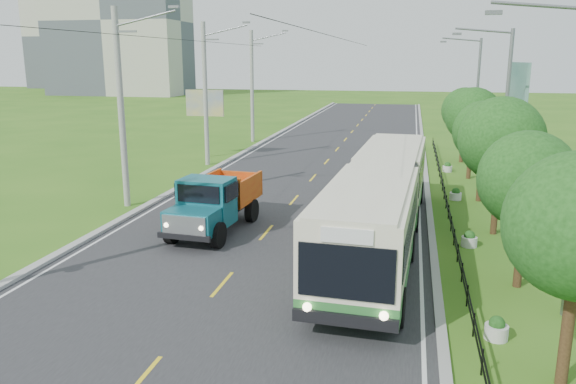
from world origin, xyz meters
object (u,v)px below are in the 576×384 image
(planter_far, at_px, (447,168))
(bus, at_px, (381,197))
(planter_mid, at_px, (456,195))
(planter_front, at_px, (496,329))
(billboard_left, at_px, (205,107))
(tree_fifth, at_px, (473,118))
(billboard_right, at_px, (517,95))
(tree_second, at_px, (528,184))
(pole_mid, at_px, (206,94))
(tree_third, at_px, (502,144))
(tree_back, at_px, (465,113))
(pole_far, at_px, (252,86))
(pole_near, at_px, (122,108))
(streetlight_mid, at_px, (503,110))
(tree_fourth, at_px, (484,135))
(streetlight_far, at_px, (475,94))
(planter_near, at_px, (469,240))
(dump_truck, at_px, (215,199))

(planter_far, distance_m, bus, 17.05)
(planter_mid, bearing_deg, planter_front, -90.00)
(planter_front, bearing_deg, planter_mid, 90.00)
(billboard_left, height_order, bus, billboard_left)
(tree_fifth, bearing_deg, billboard_right, -3.30)
(planter_far, bearing_deg, tree_second, -86.38)
(pole_mid, relative_size, bus, 0.56)
(tree_third, relative_size, tree_back, 1.09)
(pole_far, distance_m, billboard_left, 9.17)
(pole_mid, relative_size, tree_third, 1.67)
(pole_near, height_order, tree_fifth, pole_near)
(planter_front, height_order, billboard_left, billboard_left)
(streetlight_mid, bearing_deg, billboard_left, 153.60)
(tree_fifth, height_order, tree_back, tree_fifth)
(tree_second, distance_m, bus, 6.05)
(tree_fifth, bearing_deg, pole_far, 144.64)
(tree_fourth, xyz_separation_m, planter_front, (-1.26, -16.14, -3.30))
(streetlight_mid, distance_m, planter_far, 9.46)
(planter_mid, bearing_deg, pole_near, -163.48)
(streetlight_far, bearing_deg, billboard_right, -78.29)
(pole_far, height_order, streetlight_far, pole_far)
(planter_near, xyz_separation_m, bus, (-3.60, -0.57, 1.76))
(planter_far, bearing_deg, planter_near, -90.00)
(pole_far, bearing_deg, pole_near, -90.00)
(pole_mid, xyz_separation_m, planter_front, (16.86, -23.00, -4.81))
(tree_fourth, xyz_separation_m, bus, (-4.86, -8.71, -1.54))
(pole_near, distance_m, pole_mid, 12.00)
(tree_fourth, distance_m, planter_far, 8.62)
(pole_near, xyz_separation_m, tree_second, (18.12, -6.86, -1.57))
(planter_far, bearing_deg, planter_front, -90.00)
(billboard_left, xyz_separation_m, billboard_right, (21.80, -4.00, 1.48))
(streetlight_far, distance_m, dump_truck, 25.92)
(planter_near, xyz_separation_m, dump_truck, (-10.88, -0.20, 1.17))
(streetlight_far, xyz_separation_m, dump_truck, (-12.92, -22.20, -3.45))
(pole_near, bearing_deg, streetlight_far, 45.14)
(tree_fourth, distance_m, planter_front, 16.52)
(tree_back, distance_m, streetlight_mid, 12.23)
(tree_fifth, height_order, dump_truck, tree_fifth)
(pole_far, relative_size, planter_far, 14.93)
(billboard_left, distance_m, bus, 23.63)
(tree_fifth, bearing_deg, tree_back, 90.00)
(planter_front, xyz_separation_m, billboard_right, (3.70, 22.00, 5.06))
(planter_mid, distance_m, planter_far, 8.00)
(tree_third, relative_size, planter_far, 8.96)
(streetlight_far, distance_m, planter_front, 30.42)
(billboard_right, bearing_deg, planter_far, 151.61)
(billboard_left, bearing_deg, pole_far, 82.17)
(tree_third, bearing_deg, pole_mid, 144.64)
(pole_near, xyz_separation_m, pole_mid, (0.00, 12.00, 0.00))
(pole_near, xyz_separation_m, planter_mid, (16.86, 5.00, -4.81))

